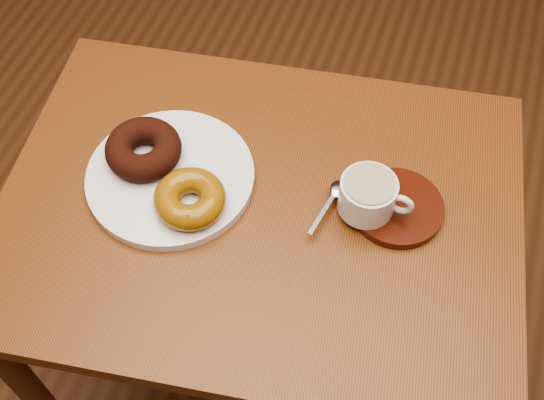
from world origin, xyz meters
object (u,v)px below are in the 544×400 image
(cafe_table, at_px, (260,244))
(saucer, at_px, (397,208))
(donut_plate, at_px, (171,177))
(coffee_cup, at_px, (369,195))

(cafe_table, relative_size, saucer, 6.17)
(donut_plate, bearing_deg, coffee_cup, 6.87)
(coffee_cup, bearing_deg, cafe_table, -164.34)
(cafe_table, bearing_deg, saucer, 7.87)
(cafe_table, distance_m, coffee_cup, 0.22)
(donut_plate, bearing_deg, cafe_table, -0.18)
(saucer, bearing_deg, coffee_cup, -157.89)
(cafe_table, xyz_separation_m, saucer, (0.19, 0.05, 0.12))
(coffee_cup, bearing_deg, donut_plate, -170.69)
(donut_plate, height_order, coffee_cup, coffee_cup)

